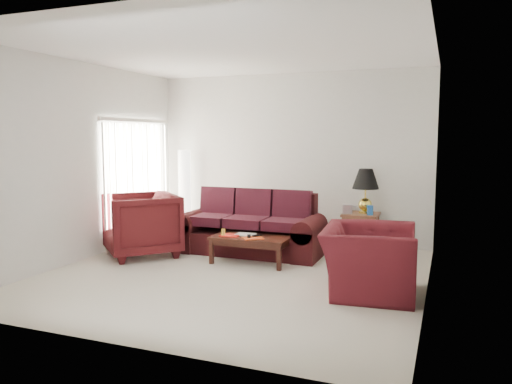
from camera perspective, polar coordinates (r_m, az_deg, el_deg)
floor at (r=6.92m, az=-2.59°, el=-9.40°), size 5.00×5.00×0.00m
blinds at (r=9.03m, az=-13.40°, el=1.10°), size 0.10×2.00×2.16m
sofa at (r=8.07m, az=-0.77°, el=-3.62°), size 2.43×1.21×0.96m
throw_pillow at (r=9.06m, az=-3.23°, el=-0.93°), size 0.44×0.29×0.42m
end_table at (r=8.45m, az=11.86°, el=-4.48°), size 0.62×0.62×0.62m
table_lamp at (r=8.38m, az=12.39°, el=0.11°), size 0.48×0.48×0.73m
clock at (r=8.28m, az=10.40°, el=-1.93°), size 0.16×0.09×0.16m
blue_canister at (r=8.22m, az=12.91°, el=-2.04°), size 0.10×0.10×0.16m
picture_frame at (r=8.64m, az=10.92°, el=-1.61°), size 0.15×0.17×0.05m
floor_lamp at (r=9.58m, az=-8.16°, el=-0.04°), size 0.35×0.35×1.65m
armchair_left at (r=8.08m, az=-13.00°, el=-3.65°), size 1.53×1.53×1.00m
armchair_right at (r=6.21m, az=12.75°, el=-7.59°), size 1.18×1.32×0.80m
coffee_table at (r=7.46m, az=-0.62°, el=-6.63°), size 1.19×0.66×0.40m
magazine_red at (r=7.49m, az=-2.99°, el=-4.96°), size 0.30×0.23×0.02m
magazine_white at (r=7.54m, az=-1.20°, el=-4.87°), size 0.30×0.23×0.02m
magazine_orange at (r=7.28m, az=-0.38°, el=-5.29°), size 0.35×0.34×0.02m
remote_a at (r=7.31m, az=-0.81°, el=-5.07°), size 0.11×0.17×0.02m
remote_b at (r=7.36m, az=0.14°, el=-5.00°), size 0.13×0.15×0.02m
yellow_glass at (r=7.47m, az=-3.76°, el=-4.64°), size 0.08×0.08×0.11m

